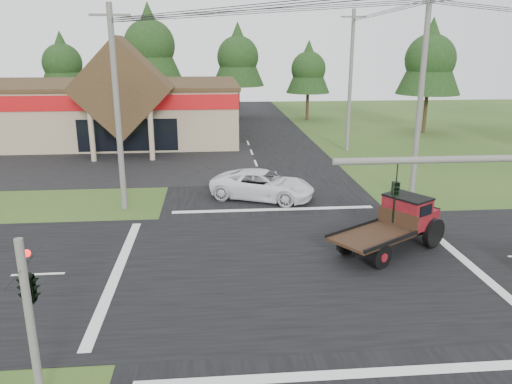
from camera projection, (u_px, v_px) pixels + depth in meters
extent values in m
plane|color=#2C4B1A|center=(295.00, 265.00, 20.04)|extent=(120.00, 120.00, 0.00)
cube|color=black|center=(295.00, 265.00, 20.04)|extent=(12.00, 120.00, 0.02)
cube|color=black|center=(295.00, 265.00, 20.03)|extent=(120.00, 12.00, 0.02)
cube|color=black|center=(67.00, 164.00, 37.01)|extent=(28.00, 14.00, 0.02)
cube|color=tan|center=(75.00, 112.00, 46.64)|extent=(30.00, 15.00, 5.00)
cube|color=#3B2918|center=(72.00, 84.00, 45.92)|extent=(30.40, 15.40, 0.30)
cube|color=#9E0C0F|center=(47.00, 103.00, 38.98)|extent=(30.00, 0.12, 1.20)
cube|color=#3B2918|center=(122.00, 88.00, 38.23)|extent=(7.78, 4.00, 7.78)
cylinder|color=tan|center=(92.00, 135.00, 37.36)|extent=(0.40, 0.40, 4.00)
cylinder|color=tan|center=(151.00, 134.00, 37.73)|extent=(0.40, 0.40, 4.00)
cube|color=black|center=(128.00, 135.00, 40.25)|extent=(8.00, 0.08, 2.60)
cylinder|color=#595651|center=(504.00, 158.00, 11.47)|extent=(8.00, 0.16, 0.16)
imported|color=black|center=(395.00, 203.00, 11.54)|extent=(0.16, 0.20, 1.00)
cylinder|color=#595651|center=(31.00, 327.00, 11.62)|extent=(0.20, 0.20, 4.40)
imported|color=black|center=(26.00, 264.00, 11.39)|extent=(0.53, 2.48, 1.00)
sphere|color=#FF0C0C|center=(27.00, 253.00, 11.47)|extent=(0.18, 0.18, 0.18)
cylinder|color=#595651|center=(117.00, 111.00, 25.52)|extent=(0.30, 0.30, 10.50)
cube|color=#595651|center=(110.00, 15.00, 24.20)|extent=(2.00, 0.12, 0.12)
cylinder|color=#595651|center=(420.00, 98.00, 26.72)|extent=(0.30, 0.30, 11.50)
cylinder|color=#595651|center=(350.00, 82.00, 40.14)|extent=(0.30, 0.30, 11.20)
cube|color=#595651|center=(354.00, 17.00, 38.72)|extent=(2.00, 0.12, 0.12)
cylinder|color=#332316|center=(67.00, 105.00, 57.98)|extent=(0.36, 0.36, 3.50)
cone|color=black|center=(62.00, 60.00, 56.55)|extent=(5.60, 5.60, 6.60)
sphere|color=black|center=(62.00, 63.00, 56.64)|extent=(4.40, 4.40, 4.40)
cylinder|color=#332316|center=(153.00, 101.00, 57.72)|extent=(0.36, 0.36, 4.55)
cone|color=black|center=(149.00, 42.00, 55.86)|extent=(7.28, 7.28, 8.58)
sphere|color=black|center=(149.00, 45.00, 55.97)|extent=(5.72, 5.72, 5.72)
cylinder|color=#332316|center=(238.00, 102.00, 59.61)|extent=(0.36, 0.36, 3.85)
cone|color=black|center=(238.00, 54.00, 58.04)|extent=(6.16, 6.16, 7.26)
sphere|color=black|center=(238.00, 57.00, 58.13)|extent=(4.84, 4.84, 4.84)
cylinder|color=#332316|center=(307.00, 106.00, 58.47)|extent=(0.36, 0.36, 3.15)
cone|color=black|center=(308.00, 66.00, 57.18)|extent=(5.04, 5.04, 5.94)
sphere|color=black|center=(308.00, 69.00, 57.26)|extent=(3.96, 3.96, 3.96)
cylinder|color=#332316|center=(425.00, 114.00, 49.66)|extent=(0.36, 0.36, 3.85)
cone|color=black|center=(431.00, 56.00, 48.08)|extent=(6.16, 6.16, 7.26)
sphere|color=black|center=(430.00, 59.00, 48.18)|extent=(4.84, 4.84, 4.84)
imported|color=white|center=(263.00, 185.00, 28.50)|extent=(6.48, 4.81, 1.63)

